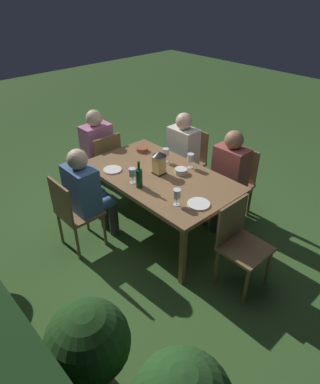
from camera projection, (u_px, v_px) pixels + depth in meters
name	position (u px, v px, depth m)	size (l,w,h in m)	color
ground_plane	(160.00, 228.00, 4.13)	(16.00, 16.00, 0.00)	#385B28
dining_table	(160.00, 179.00, 3.76)	(1.69, 0.99, 0.74)	olive
chair_side_right_b	(73.00, 211.00, 3.60)	(0.42, 0.40, 0.87)	brown
person_in_blue	(88.00, 192.00, 3.63)	(0.38, 0.47, 1.15)	#426699
chair_head_far	(104.00, 161.00, 4.55)	(0.40, 0.42, 0.87)	brown
person_in_pink	(95.00, 146.00, 4.58)	(0.48, 0.38, 1.15)	#C675A3
chair_head_near	(240.00, 241.00, 3.19)	(0.40, 0.42, 0.87)	brown
chair_side_left_a	(235.00, 180.00, 4.14)	(0.42, 0.40, 0.87)	brown
person_in_rust	(227.00, 174.00, 3.95)	(0.38, 0.47, 1.15)	#9E4C47
chair_side_left_b	(189.00, 159.00, 4.61)	(0.42, 0.40, 0.87)	brown
person_in_cream	(179.00, 153.00, 4.42)	(0.38, 0.47, 1.15)	white
lantern_centerpiece	(159.00, 161.00, 3.68)	(0.15, 0.15, 0.27)	black
green_bottle_on_table	(139.00, 178.00, 3.47)	(0.07, 0.07, 0.29)	#144723
wine_glass_a	(177.00, 194.00, 3.19)	(0.08, 0.08, 0.17)	silver
wine_glass_b	(166.00, 153.00, 3.93)	(0.08, 0.08, 0.17)	silver
wine_glass_c	(191.00, 158.00, 3.81)	(0.08, 0.08, 0.17)	silver
wine_glass_d	(132.00, 173.00, 3.53)	(0.08, 0.08, 0.17)	silver
plate_a	(112.00, 170.00, 3.82)	(0.20, 0.20, 0.01)	white
plate_b	(199.00, 204.00, 3.25)	(0.22, 0.22, 0.01)	white
bowl_olives	(181.00, 171.00, 3.75)	(0.14, 0.14, 0.06)	silver
bowl_bread	(142.00, 149.00, 4.22)	(0.14, 0.14, 0.05)	#9E5138
potted_plant_corner	(88.00, 345.00, 2.29)	(0.58, 0.58, 0.82)	brown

